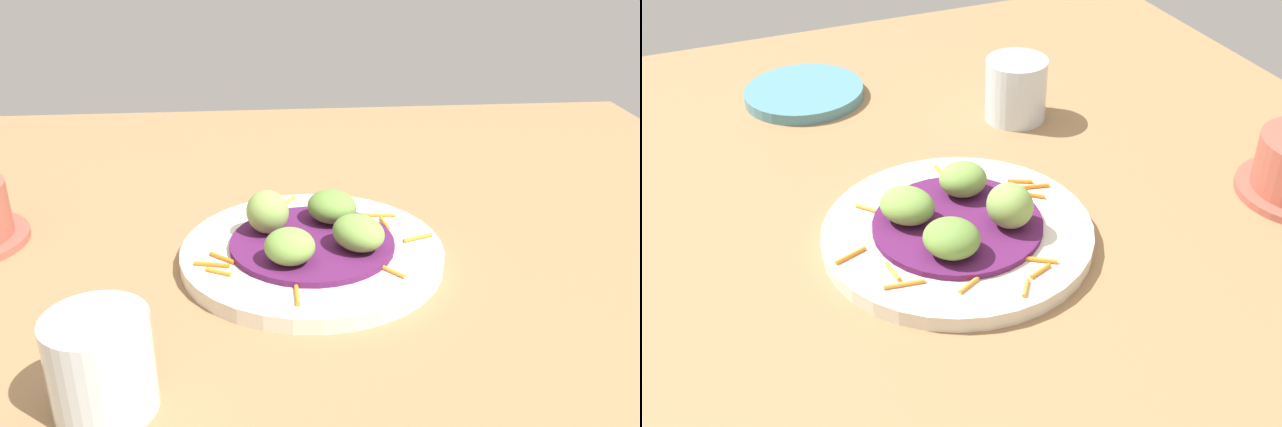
# 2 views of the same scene
# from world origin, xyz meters

# --- Properties ---
(table_surface) EXTENTS (1.10, 1.10, 0.02)m
(table_surface) POSITION_xyz_m (0.00, 0.00, 0.01)
(table_surface) COLOR #936D47
(table_surface) RESTS_ON ground
(main_plate) EXTENTS (0.26, 0.26, 0.02)m
(main_plate) POSITION_xyz_m (-0.02, 0.02, 0.03)
(main_plate) COLOR silver
(main_plate) RESTS_ON table_surface
(cabbage_bed) EXTENTS (0.16, 0.16, 0.01)m
(cabbage_bed) POSITION_xyz_m (-0.02, 0.02, 0.04)
(cabbage_bed) COLOR #51194C
(cabbage_bed) RESTS_ON main_plate
(carrot_garnish) EXTENTS (0.24, 0.23, 0.00)m
(carrot_garnish) POSITION_xyz_m (-0.02, 0.04, 0.04)
(carrot_garnish) COLOR orange
(carrot_garnish) RESTS_ON main_plate
(guac_scoop_left) EXTENTS (0.06, 0.06, 0.03)m
(guac_scoop_left) POSITION_xyz_m (-0.04, -0.02, 0.06)
(guac_scoop_left) COLOR #759E47
(guac_scoop_left) RESTS_ON cabbage_bed
(guac_scoop_center) EXTENTS (0.07, 0.07, 0.03)m
(guac_scoop_center) POSITION_xyz_m (0.03, -0.00, 0.06)
(guac_scoop_center) COLOR #759E47
(guac_scoop_center) RESTS_ON cabbage_bed
(guac_scoop_right) EXTENTS (0.07, 0.07, 0.03)m
(guac_scoop_right) POSITION_xyz_m (0.01, 0.06, 0.06)
(guac_scoop_right) COLOR olive
(guac_scoop_right) RESTS_ON cabbage_bed
(guac_scoop_back) EXTENTS (0.06, 0.06, 0.04)m
(guac_scoop_back) POSITION_xyz_m (-0.06, 0.04, 0.06)
(guac_scoop_back) COLOR #84A851
(guac_scoop_back) RESTS_ON cabbage_bed
(side_plate_small) EXTENTS (0.15, 0.15, 0.01)m
(side_plate_small) POSITION_xyz_m (0.05, -0.33, 0.03)
(side_plate_small) COLOR teal
(side_plate_small) RESTS_ON table_surface
(water_glass) EXTENTS (0.07, 0.07, 0.08)m
(water_glass) POSITION_xyz_m (-0.18, -0.18, 0.06)
(water_glass) COLOR silver
(water_glass) RESTS_ON table_surface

